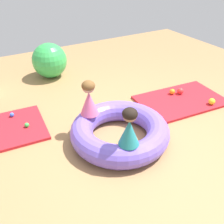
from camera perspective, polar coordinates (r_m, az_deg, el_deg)
name	(u,v)px	position (r m, az deg, el deg)	size (l,w,h in m)	color
ground_plane	(128,138)	(3.47, 3.63, -5.79)	(8.00, 8.00, 0.00)	#9E7549
gym_mat_near_left	(0,131)	(3.87, -23.33, -3.91)	(1.19, 0.90, 0.04)	red
gym_mat_front	(181,100)	(4.41, 14.87, 2.49)	(1.38, 0.89, 0.04)	red
inflatable_cushion	(120,131)	(3.35, 1.70, -4.18)	(1.27, 1.27, 0.29)	#7056D1
child_in_pink	(89,98)	(3.32, -5.08, 3.03)	(0.34, 0.34, 0.47)	#E5608E
child_in_teal	(129,127)	(2.79, 3.81, -3.35)	(0.33, 0.33, 0.46)	teal
play_ball_blue	(12,115)	(4.07, -21.10, -0.56)	(0.06, 0.06, 0.06)	blue
play_ball_yellow	(212,101)	(4.38, 21.03, 2.18)	(0.10, 0.10, 0.10)	yellow
play_ball_orange	(172,92)	(4.50, 13.06, 4.37)	(0.09, 0.09, 0.09)	orange
play_ball_red	(180,91)	(4.54, 14.75, 4.46)	(0.11, 0.11, 0.11)	red
play_ball_green	(27,125)	(3.77, -18.19, -2.73)	(0.06, 0.06, 0.06)	green
exercise_ball_large	(50,61)	(5.15, -13.53, 10.92)	(0.65, 0.65, 0.65)	green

